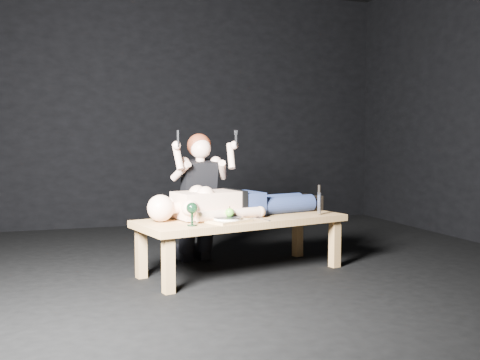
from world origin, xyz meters
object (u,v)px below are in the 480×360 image
(table, at_px, (242,245))
(serving_tray, at_px, (227,221))
(goblet, at_px, (192,214))
(kneeling_woman, at_px, (196,196))
(carving_knife, at_px, (319,200))
(lying_man, at_px, (240,200))

(table, bearing_deg, serving_tray, -145.64)
(table, bearing_deg, goblet, -161.70)
(kneeling_woman, distance_m, carving_knife, 1.08)
(kneeling_woman, relative_size, carving_knife, 4.65)
(table, height_order, kneeling_woman, kneeling_woman)
(goblet, bearing_deg, kneeling_woman, 74.16)
(serving_tray, bearing_deg, goblet, -162.11)
(lying_man, bearing_deg, carving_knife, -28.25)
(goblet, height_order, carving_knife, carving_knife)
(lying_man, xyz_separation_m, goblet, (-0.51, -0.42, -0.05))
(kneeling_woman, distance_m, serving_tray, 0.72)
(lying_man, distance_m, serving_tray, 0.40)
(table, xyz_separation_m, serving_tray, (-0.18, -0.20, 0.23))
(carving_knife, bearing_deg, kneeling_woman, 135.23)
(lying_man, bearing_deg, serving_tray, -136.67)
(kneeling_woman, distance_m, goblet, 0.84)
(table, distance_m, serving_tray, 0.36)
(table, distance_m, carving_knife, 0.75)
(serving_tray, xyz_separation_m, carving_knife, (0.85, 0.15, 0.12))
(kneeling_woman, height_order, serving_tray, kneeling_woman)
(lying_man, height_order, carving_knife, lying_man)
(table, distance_m, lying_man, 0.38)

